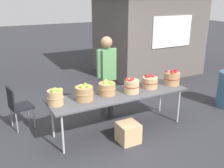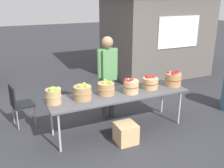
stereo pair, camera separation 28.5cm
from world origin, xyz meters
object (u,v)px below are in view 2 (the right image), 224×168
Objects in this scene: apple_basket_green_1 at (82,92)px; market_table at (119,95)px; vendor_adult at (108,71)px; folding_chair at (19,102)px; apple_basket_red_1 at (150,83)px; apple_basket_green_2 at (106,88)px; apple_basket_red_2 at (173,79)px; produce_crate at (126,133)px; apple_basket_green_0 at (54,95)px; apple_basket_red_0 at (131,86)px.

market_table is at bearing -1.91° from apple_basket_green_1.
vendor_adult is 1.87m from folding_chair.
vendor_adult reaches higher than apple_basket_red_1.
apple_basket_red_1 is at bearing -4.02° from apple_basket_green_2.
apple_basket_red_2 reaches higher than produce_crate.
produce_crate is (-1.31, -0.44, -0.71)m from apple_basket_red_2.
apple_basket_green_0 reaches higher than market_table.
vendor_adult is (0.03, 0.59, 0.32)m from market_table.
apple_basket_red_2 reaches higher than apple_basket_green_1.
market_table is 0.72m from apple_basket_green_1.
apple_basket_green_1 is 1.92m from apple_basket_red_2.
apple_basket_green_0 is at bearing 17.69° from vendor_adult.
apple_basket_green_1 reaches higher than apple_basket_red_1.
apple_basket_green_1 reaches higher than produce_crate.
apple_basket_green_0 is 0.86× the size of produce_crate.
apple_basket_red_2 is (2.43, -0.10, -0.00)m from apple_basket_green_0.
apple_basket_red_2 is at bearing -118.08° from folding_chair.
produce_crate is (1.64, -1.46, -0.33)m from folding_chair.
market_table reaches higher than produce_crate.
vendor_adult is at bearing 152.02° from apple_basket_red_2.
apple_basket_green_2 is 1.45m from apple_basket_red_2.
apple_basket_red_0 is 0.99m from apple_basket_red_2.
vendor_adult is (0.26, 0.52, 0.16)m from apple_basket_green_2.
apple_basket_green_1 is at bearing 178.09° from market_table.
apple_basket_green_2 is at bearing 175.36° from apple_basket_red_2.
apple_basket_green_1 is 0.99× the size of apple_basket_red_2.
apple_basket_green_2 is 0.90m from produce_crate.
apple_basket_red_0 is at bearing 101.36° from vendor_adult.
market_table is 1.54× the size of vendor_adult.
apple_basket_green_2 is 0.47m from apple_basket_red_0.
folding_chair is (-2.43, 0.96, -0.36)m from apple_basket_red_1.
apple_basket_green_0 is at bearing 177.76° from apple_basket_red_2.
apple_basket_green_2 is (-0.23, 0.07, 0.16)m from market_table.
apple_basket_red_2 is (1.92, -0.07, 0.01)m from apple_basket_green_1.
produce_crate is at bearing 77.98° from vendor_adult.
apple_basket_red_2 reaches higher than apple_basket_red_1.
apple_basket_red_0 is 0.94× the size of apple_basket_red_1.
apple_basket_red_0 is 2.24m from folding_chair.
apple_basket_red_0 reaches higher than apple_basket_green_2.
apple_basket_red_2 is at bearing -4.64° from apple_basket_green_2.
apple_basket_red_1 is 0.37× the size of folding_chair.
apple_basket_red_1 is (0.70, 0.01, 0.16)m from market_table.
apple_basket_green_0 is at bearing 177.64° from market_table.
market_table is at bearing 81.32° from vendor_adult.
apple_basket_red_0 is 0.17× the size of vendor_adult.
market_table is 0.29m from apple_basket_red_0.
apple_basket_red_0 reaches higher than folding_chair.
apple_basket_green_1 is at bearing 179.33° from apple_basket_red_1.
folding_chair is 2.22m from produce_crate.
vendor_adult is (-0.67, 0.58, 0.16)m from apple_basket_red_1.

